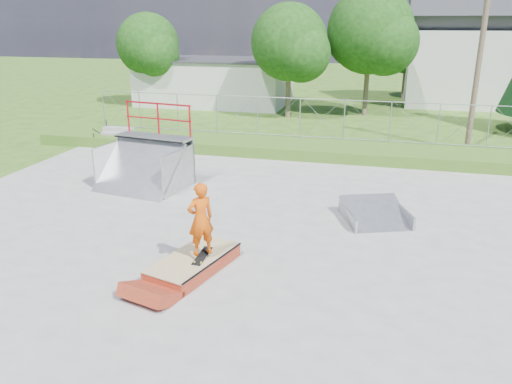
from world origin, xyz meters
TOP-DOWN VIEW (x-y plane):
  - ground at (0.00, 0.00)m, footprint 120.00×120.00m
  - concrete_pad at (0.00, 0.00)m, footprint 20.00×16.00m
  - grass_berm at (0.00, 9.50)m, footprint 24.00×3.00m
  - grind_box at (-0.35, -2.03)m, footprint 1.74×2.60m
  - quarter_pipe at (-4.30, 3.29)m, footprint 3.17×2.80m
  - flat_bank_ramp at (3.70, 2.12)m, footprint 2.26×2.32m
  - skateboard at (-0.13, -2.04)m, footprint 0.26×0.81m
  - skater at (-0.13, -2.04)m, footprint 0.74×0.74m
  - concrete_stairs at (-8.50, 8.70)m, footprint 1.50×1.60m
  - chain_link_fence at (0.00, 10.50)m, footprint 20.00×0.06m
  - utility_building_flat at (-8.00, 22.00)m, footprint 10.00×6.00m
  - gable_house at (9.00, 26.00)m, footprint 8.40×6.08m
  - utility_pole at (7.50, 12.00)m, footprint 0.24×0.24m
  - tree_left_near at (-1.75, 17.83)m, footprint 4.76×4.48m
  - tree_center at (2.78, 19.81)m, footprint 5.44×5.12m
  - tree_left_far at (-11.77, 19.85)m, footprint 4.42×4.16m
  - tree_back_mid at (5.21, 27.86)m, footprint 4.08×3.84m

SIDE VIEW (x-z plane):
  - ground at x=0.00m, z-range 0.00..0.00m
  - concrete_pad at x=0.00m, z-range 0.00..0.04m
  - grind_box at x=-0.35m, z-range 0.00..0.35m
  - grass_berm at x=0.00m, z-range 0.00..0.50m
  - flat_bank_ramp at x=3.70m, z-range 0.00..0.53m
  - skateboard at x=-0.13m, z-range 0.33..0.46m
  - concrete_stairs at x=-8.50m, z-range 0.00..0.80m
  - skater at x=-0.13m, z-range 0.40..2.12m
  - chain_link_fence at x=0.00m, z-range 0.50..2.30m
  - quarter_pipe at x=-4.30m, z-range 0.00..2.83m
  - utility_building_flat at x=-8.00m, z-range 0.00..3.00m
  - tree_back_mid at x=5.21m, z-range 0.78..6.48m
  - gable_house at x=9.00m, z-range -0.63..8.31m
  - tree_left_far at x=-11.77m, z-range 0.85..7.02m
  - utility_pole at x=7.50m, z-range 0.00..8.00m
  - tree_left_near at x=-1.75m, z-range 0.91..7.56m
  - tree_center at x=2.78m, z-range 1.05..8.65m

